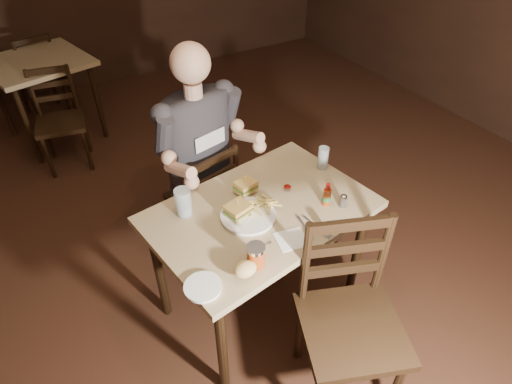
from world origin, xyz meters
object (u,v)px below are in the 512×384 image
syrup_dispenser (256,256)px  side_plate (203,288)px  glass_left (183,202)px  bg_chair_near (61,123)px  hot_sauce (327,194)px  bg_chair_far (37,75)px  dinner_plate (248,216)px  diner (201,131)px  glass_right (323,158)px  chair_near (352,329)px  chair_far (203,196)px  bg_table (39,70)px  main_table (261,222)px

syrup_dispenser → side_plate: 0.26m
glass_left → syrup_dispenser: bearing=-74.2°
bg_chair_near → hot_sauce: (0.97, -2.28, 0.42)m
bg_chair_far → hot_sauce: size_ratio=6.39×
bg_chair_far → dinner_plate: (0.57, -3.26, 0.35)m
diner → glass_right: size_ratio=7.51×
hot_sauce → syrup_dispenser: 0.55m
chair_near → bg_chair_far: bearing=122.8°
diner → hot_sauce: (0.35, -0.74, -0.10)m
bg_chair_far → glass_right: glass_right is taller
chair_far → hot_sauce: hot_sauce is taller
dinner_plate → chair_far: bearing=86.7°
chair_far → glass_right: size_ratio=6.07×
glass_left → glass_right: bearing=-2.9°
bg_chair_far → bg_chair_near: (0.00, -1.10, -0.01)m
bg_table → glass_right: size_ratio=7.05×
chair_far → dinner_plate: bearing=74.3°
diner → dinner_plate: 0.64m
diner → chair_far: bearing=90.0°
bg_table → dinner_plate: bearing=-78.2°
side_plate → bg_chair_near: bearing=94.2°
syrup_dispenser → chair_near: bearing=-58.1°
hot_sauce → syrup_dispenser: size_ratio=1.20×
main_table → bg_chair_near: bg_chair_near is taller
diner → hot_sauce: diner is taller
main_table → bg_chair_near: bearing=107.0°
dinner_plate → syrup_dispenser: (-0.13, -0.28, 0.05)m
side_plate → glass_right: bearing=24.1°
diner → side_plate: (-0.44, -0.91, -0.16)m
main_table → diner: (-0.04, 0.60, 0.25)m
main_table → chair_near: size_ratio=1.23×
bg_chair_far → syrup_dispenser: syrup_dispenser is taller
bg_chair_near → side_plate: bearing=-74.6°
dinner_plate → side_plate: (-0.39, -0.28, -0.00)m
bg_chair_far → glass_right: bearing=98.8°
bg_chair_far → diner: diner is taller
main_table → side_plate: bearing=-147.3°
bg_chair_near → hot_sauce: 2.51m
chair_far → glass_right: bearing=123.6°
main_table → chair_far: (-0.05, 0.65, -0.27)m
hot_sauce → chair_near: bearing=-113.1°
bg_chair_near → syrup_dispenser: (0.44, -2.44, 0.41)m
glass_right → side_plate: (-0.97, -0.43, -0.06)m
bg_table → syrup_dispenser: (0.44, -2.99, 0.15)m
glass_right → diner: bearing=138.3°
chair_near → side_plate: bearing=169.5°
bg_chair_far → dinner_plate: bearing=88.4°
chair_far → bg_chair_far: size_ratio=0.97×
chair_far → main_table: bearing=81.9°
main_table → bg_chair_near: size_ratio=1.46×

